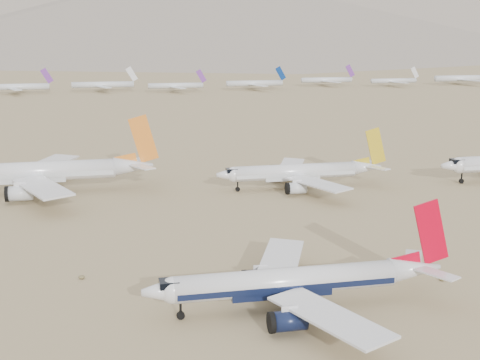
# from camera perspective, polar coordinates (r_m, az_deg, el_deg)

# --- Properties ---
(ground) EXTENTS (7000.00, 7000.00, 0.00)m
(ground) POSITION_cam_1_polar(r_m,az_deg,el_deg) (99.13, 4.65, -9.99)
(ground) COLOR olive
(ground) RESTS_ON ground
(main_airliner) EXTENTS (41.94, 40.97, 14.80)m
(main_airliner) POSITION_cam_1_polar(r_m,az_deg,el_deg) (94.11, 5.07, -8.60)
(main_airliner) COLOR silver
(main_airliner) RESTS_ON ground
(row2_gold_tail) EXTENTS (40.79, 39.89, 14.52)m
(row2_gold_tail) POSITION_cam_1_polar(r_m,az_deg,el_deg) (164.06, 5.29, 0.69)
(row2_gold_tail) COLOR silver
(row2_gold_tail) RESTS_ON ground
(row2_orange_tail) EXTENTS (51.11, 49.99, 18.23)m
(row2_orange_tail) POSITION_cam_1_polar(r_m,az_deg,el_deg) (164.99, -16.47, 0.65)
(row2_orange_tail) COLOR silver
(row2_orange_tail) RESTS_ON ground
(distant_storage_row) EXTENTS (616.16, 63.54, 14.75)m
(distant_storage_row) POSITION_cam_1_polar(r_m,az_deg,el_deg) (431.15, -3.92, 8.24)
(distant_storage_row) COLOR silver
(distant_storage_row) RESTS_ON ground
(foothills) EXTENTS (4637.50, 1395.00, 155.00)m
(foothills) POSITION_cam_1_polar(r_m,az_deg,el_deg) (1310.44, 13.07, 13.73)
(foothills) COLOR slate
(foothills) RESTS_ON ground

